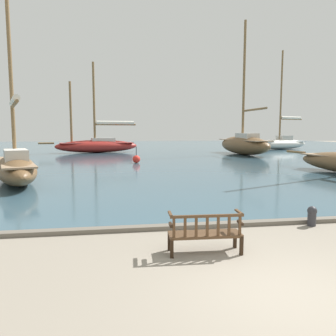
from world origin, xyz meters
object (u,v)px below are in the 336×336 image
sailboat_mid_port (16,165)px  park_bench (205,233)px  channel_buoy (136,159)px  sailboat_distant_harbor (281,142)px  mooring_bollard (312,215)px  sailboat_outer_starboard (97,144)px  sailboat_centre_channel (244,144)px

sailboat_mid_port → park_bench: bearing=-57.1°
channel_buoy → sailboat_distant_harbor: bearing=38.7°
sailboat_distant_harbor → mooring_bollard: 40.77m
sailboat_distant_harbor → sailboat_outer_starboard: (-26.10, -3.59, 0.02)m
park_bench → sailboat_centre_channel: (12.28, 28.47, 0.83)m
park_bench → channel_buoy: channel_buoy is taller
sailboat_centre_channel → sailboat_mid_port: (-19.30, -17.61, -0.35)m
park_bench → sailboat_centre_channel: sailboat_centre_channel is taller
sailboat_centre_channel → sailboat_distant_harbor: (9.57, 9.55, -0.23)m
park_bench → sailboat_distant_harbor: sailboat_distant_harbor is taller
park_bench → mooring_bollard: (3.57, 1.59, -0.16)m
park_bench → sailboat_distant_harbor: size_ratio=0.12×
sailboat_centre_channel → sailboat_outer_starboard: size_ratio=1.25×
sailboat_outer_starboard → mooring_bollard: sailboat_outer_starboard is taller
sailboat_mid_port → sailboat_distant_harbor: (28.87, 27.16, 0.11)m
channel_buoy → park_bench: bearing=-89.1°
park_bench → channel_buoy: size_ratio=1.21×
park_bench → sailboat_distant_harbor: (21.85, 38.02, 0.60)m
sailboat_mid_port → mooring_bollard: size_ratio=19.61×
park_bench → channel_buoy: 20.24m
sailboat_centre_channel → channel_buoy: bearing=-146.8°
channel_buoy → sailboat_mid_port: bearing=-125.6°
sailboat_distant_harbor → channel_buoy: 28.42m
sailboat_outer_starboard → mooring_bollard: size_ratio=20.79×
sailboat_mid_port → sailboat_outer_starboard: sailboat_mid_port is taller
sailboat_centre_channel → park_bench: bearing=-113.3°
sailboat_centre_channel → mooring_bollard: size_ratio=25.89×
park_bench → sailboat_mid_port: size_ratio=0.15×
sailboat_distant_harbor → mooring_bollard: size_ratio=24.61×
park_bench → sailboat_outer_starboard: size_ratio=0.14×
park_bench → sailboat_mid_port: 12.94m
sailboat_mid_port → sailboat_outer_starboard: bearing=83.3°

